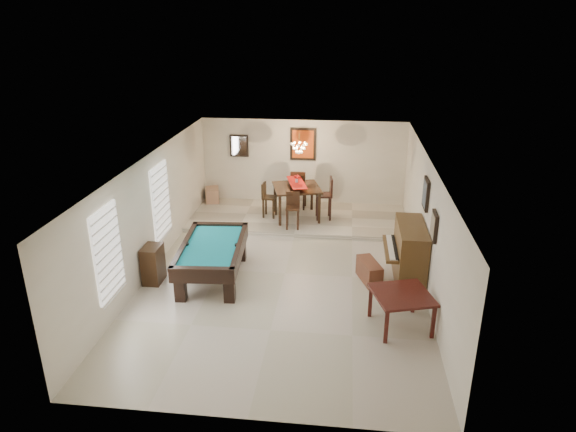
% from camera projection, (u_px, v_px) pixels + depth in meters
% --- Properties ---
extents(ground_plane, '(6.00, 9.00, 0.02)m').
position_uv_depth(ground_plane, '(285.00, 274.00, 11.52)').
color(ground_plane, beige).
extents(wall_back, '(6.00, 0.04, 2.60)m').
position_uv_depth(wall_back, '(303.00, 164.00, 15.20)').
color(wall_back, silver).
rests_on(wall_back, ground_plane).
extents(wall_front, '(6.00, 0.04, 2.60)m').
position_uv_depth(wall_front, '(245.00, 343.00, 6.88)').
color(wall_front, silver).
rests_on(wall_front, ground_plane).
extents(wall_left, '(0.04, 9.00, 2.60)m').
position_uv_depth(wall_left, '(151.00, 214.00, 11.36)').
color(wall_left, silver).
rests_on(wall_left, ground_plane).
extents(wall_right, '(0.04, 9.00, 2.60)m').
position_uv_depth(wall_right, '(427.00, 226.00, 10.72)').
color(wall_right, silver).
rests_on(wall_right, ground_plane).
extents(ceiling, '(6.00, 9.00, 0.04)m').
position_uv_depth(ceiling, '(285.00, 161.00, 10.57)').
color(ceiling, white).
rests_on(ceiling, wall_back).
extents(dining_step, '(6.00, 2.50, 0.12)m').
position_uv_depth(dining_step, '(299.00, 218.00, 14.50)').
color(dining_step, beige).
rests_on(dining_step, ground_plane).
extents(window_left_front, '(0.06, 1.00, 1.70)m').
position_uv_depth(window_left_front, '(108.00, 252.00, 9.29)').
color(window_left_front, white).
rests_on(window_left_front, wall_left).
extents(window_left_rear, '(0.06, 1.00, 1.70)m').
position_uv_depth(window_left_rear, '(161.00, 201.00, 11.88)').
color(window_left_rear, white).
rests_on(window_left_rear, wall_left).
extents(pool_table, '(1.47, 2.48, 0.80)m').
position_uv_depth(pool_table, '(213.00, 262.00, 11.16)').
color(pool_table, black).
rests_on(pool_table, ground_plane).
extents(square_table, '(1.25, 1.25, 0.69)m').
position_uv_depth(square_table, '(401.00, 310.00, 9.43)').
color(square_table, '#36110D').
rests_on(square_table, ground_plane).
extents(upright_piano, '(0.88, 1.56, 1.30)m').
position_uv_depth(upright_piano, '(403.00, 254.00, 10.96)').
color(upright_piano, brown).
rests_on(upright_piano, ground_plane).
extents(piano_bench, '(0.57, 0.88, 0.46)m').
position_uv_depth(piano_bench, '(369.00, 271.00, 11.12)').
color(piano_bench, brown).
rests_on(piano_bench, ground_plane).
extents(apothecary_chest, '(0.37, 0.55, 0.82)m').
position_uv_depth(apothecary_chest, '(153.00, 264.00, 11.03)').
color(apothecary_chest, black).
rests_on(apothecary_chest, ground_plane).
extents(dining_table, '(1.51, 1.51, 1.02)m').
position_uv_depth(dining_table, '(297.00, 200.00, 14.21)').
color(dining_table, black).
rests_on(dining_table, dining_step).
extents(flower_vase, '(0.15, 0.15, 0.22)m').
position_uv_depth(flower_vase, '(297.00, 179.00, 13.98)').
color(flower_vase, '#9D100D').
rests_on(flower_vase, dining_table).
extents(dining_chair_south, '(0.38, 0.38, 0.97)m').
position_uv_depth(dining_chair_south, '(293.00, 211.00, 13.50)').
color(dining_chair_south, black).
rests_on(dining_chair_south, dining_step).
extents(dining_chair_north, '(0.45, 0.45, 1.15)m').
position_uv_depth(dining_chair_north, '(299.00, 189.00, 14.89)').
color(dining_chair_north, black).
rests_on(dining_chair_north, dining_step).
extents(dining_chair_west, '(0.40, 0.40, 0.97)m').
position_uv_depth(dining_chair_west, '(270.00, 200.00, 14.28)').
color(dining_chair_west, black).
rests_on(dining_chair_west, dining_step).
extents(dining_chair_east, '(0.49, 0.49, 1.18)m').
position_uv_depth(dining_chair_east, '(324.00, 198.00, 14.10)').
color(dining_chair_east, black).
rests_on(dining_chair_east, dining_step).
extents(corner_bench, '(0.49, 0.57, 0.44)m').
position_uv_depth(corner_bench, '(212.00, 195.00, 15.51)').
color(corner_bench, tan).
rests_on(corner_bench, dining_step).
extents(chandelier, '(0.44, 0.44, 0.60)m').
position_uv_depth(chandelier, '(299.00, 144.00, 13.67)').
color(chandelier, '#FFE5B2').
rests_on(chandelier, ceiling).
extents(back_painting, '(0.75, 0.06, 0.95)m').
position_uv_depth(back_painting, '(303.00, 144.00, 14.95)').
color(back_painting, '#D84C14').
rests_on(back_painting, wall_back).
extents(back_mirror, '(0.55, 0.06, 0.65)m').
position_uv_depth(back_mirror, '(239.00, 146.00, 15.19)').
color(back_mirror, white).
rests_on(back_mirror, wall_back).
extents(right_picture_upper, '(0.06, 0.55, 0.65)m').
position_uv_depth(right_picture_upper, '(426.00, 194.00, 10.79)').
color(right_picture_upper, slate).
rests_on(right_picture_upper, wall_right).
extents(right_picture_lower, '(0.06, 0.45, 0.55)m').
position_uv_depth(right_picture_lower, '(434.00, 226.00, 9.66)').
color(right_picture_lower, gray).
rests_on(right_picture_lower, wall_right).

